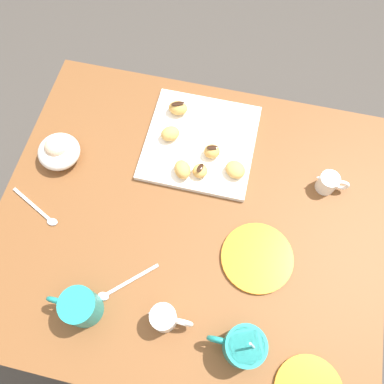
% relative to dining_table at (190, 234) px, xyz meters
% --- Properties ---
extents(ground_plane, '(8.00, 8.00, 0.00)m').
position_rel_dining_table_xyz_m(ground_plane, '(0.00, 0.00, -0.61)').
color(ground_plane, '#423D38').
extents(dining_table, '(1.01, 0.87, 0.74)m').
position_rel_dining_table_xyz_m(dining_table, '(0.00, 0.00, 0.00)').
color(dining_table, brown).
rests_on(dining_table, ground_plane).
extents(pastry_plate_square, '(0.30, 0.30, 0.02)m').
position_rel_dining_table_xyz_m(pastry_plate_square, '(0.02, -0.23, 0.14)').
color(pastry_plate_square, white).
rests_on(pastry_plate_square, dining_table).
extents(coffee_mug_teal_left, '(0.13, 0.09, 0.14)m').
position_rel_dining_table_xyz_m(coffee_mug_teal_left, '(-0.19, 0.28, 0.18)').
color(coffee_mug_teal_left, teal).
rests_on(coffee_mug_teal_left, dining_table).
extents(coffee_mug_teal_right, '(0.12, 0.08, 0.09)m').
position_rel_dining_table_xyz_m(coffee_mug_teal_right, '(0.19, 0.28, 0.18)').
color(coffee_mug_teal_right, teal).
rests_on(coffee_mug_teal_right, dining_table).
extents(cream_pitcher_white, '(0.10, 0.06, 0.07)m').
position_rel_dining_table_xyz_m(cream_pitcher_white, '(-0.01, 0.26, 0.17)').
color(cream_pitcher_white, white).
rests_on(cream_pitcher_white, dining_table).
extents(ice_cream_bowl, '(0.11, 0.11, 0.09)m').
position_rel_dining_table_xyz_m(ice_cream_bowl, '(0.39, -0.10, 0.17)').
color(ice_cream_bowl, white).
rests_on(ice_cream_bowl, dining_table).
extents(chocolate_sauce_pitcher, '(0.09, 0.05, 0.06)m').
position_rel_dining_table_xyz_m(chocolate_sauce_pitcher, '(-0.34, -0.17, 0.16)').
color(chocolate_sauce_pitcher, white).
rests_on(chocolate_sauce_pitcher, dining_table).
extents(saucer_orange_left, '(0.18, 0.18, 0.01)m').
position_rel_dining_table_xyz_m(saucer_orange_left, '(-0.19, 0.06, 0.13)').
color(saucer_orange_left, orange).
rests_on(saucer_orange_left, dining_table).
extents(loose_spoon_near_saucer, '(0.13, 0.12, 0.01)m').
position_rel_dining_table_xyz_m(loose_spoon_near_saucer, '(0.12, 0.21, 0.13)').
color(loose_spoon_near_saucer, silver).
rests_on(loose_spoon_near_saucer, dining_table).
extents(loose_spoon_by_plate, '(0.15, 0.08, 0.01)m').
position_rel_dining_table_xyz_m(loose_spoon_by_plate, '(0.39, 0.07, 0.13)').
color(loose_spoon_by_plate, silver).
rests_on(loose_spoon_by_plate, dining_table).
extents(beignet_0, '(0.05, 0.05, 0.04)m').
position_rel_dining_table_xyz_m(beignet_0, '(-0.02, -0.19, 0.16)').
color(beignet_0, '#DBA351').
rests_on(beignet_0, pastry_plate_square).
extents(chocolate_drizzle_0, '(0.03, 0.02, 0.00)m').
position_rel_dining_table_xyz_m(chocolate_drizzle_0, '(-0.02, -0.19, 0.18)').
color(chocolate_drizzle_0, black).
rests_on(chocolate_drizzle_0, beignet_0).
extents(beignet_1, '(0.06, 0.07, 0.04)m').
position_rel_dining_table_xyz_m(beignet_1, '(0.05, -0.12, 0.17)').
color(beignet_1, '#DBA351').
rests_on(beignet_1, pastry_plate_square).
extents(beignet_2, '(0.06, 0.05, 0.04)m').
position_rel_dining_table_xyz_m(beignet_2, '(0.10, -0.31, 0.16)').
color(beignet_2, '#DBA351').
rests_on(beignet_2, pastry_plate_square).
extents(chocolate_drizzle_2, '(0.04, 0.03, 0.00)m').
position_rel_dining_table_xyz_m(chocolate_drizzle_2, '(0.10, -0.31, 0.18)').
color(chocolate_drizzle_2, black).
rests_on(chocolate_drizzle_2, beignet_2).
extents(beignet_3, '(0.04, 0.04, 0.03)m').
position_rel_dining_table_xyz_m(beignet_3, '(-0.00, -0.13, 0.16)').
color(beignet_3, '#DBA351').
rests_on(beignet_3, pastry_plate_square).
extents(chocolate_drizzle_3, '(0.02, 0.03, 0.00)m').
position_rel_dining_table_xyz_m(chocolate_drizzle_3, '(-0.00, -0.13, 0.18)').
color(chocolate_drizzle_3, black).
rests_on(chocolate_drizzle_3, beignet_3).
extents(beignet_4, '(0.07, 0.06, 0.04)m').
position_rel_dining_table_xyz_m(beignet_4, '(0.11, -0.22, 0.16)').
color(beignet_4, '#DBA351').
rests_on(beignet_4, pastry_plate_square).
extents(beignet_5, '(0.07, 0.07, 0.03)m').
position_rel_dining_table_xyz_m(beignet_5, '(-0.09, -0.15, 0.16)').
color(beignet_5, '#DBA351').
rests_on(beignet_5, pastry_plate_square).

